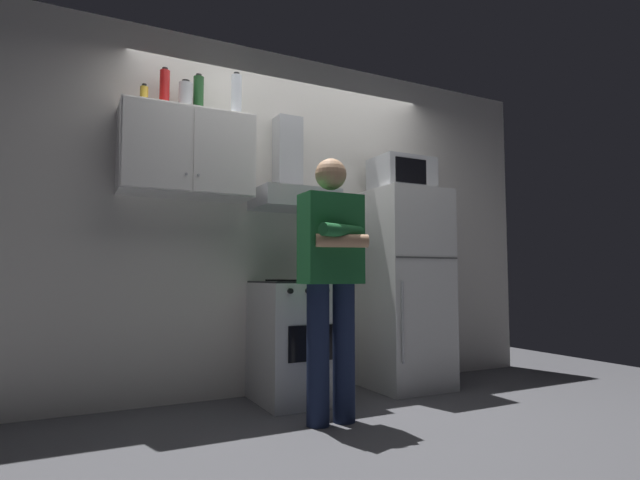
# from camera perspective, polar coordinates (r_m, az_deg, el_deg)

# --- Properties ---
(ground_plane) EXTENTS (7.00, 7.00, 0.00)m
(ground_plane) POSITION_cam_1_polar(r_m,az_deg,el_deg) (3.58, 0.00, -18.68)
(ground_plane) COLOR #4C4C51
(back_wall_tiled) EXTENTS (4.80, 0.10, 2.70)m
(back_wall_tiled) POSITION_cam_1_polar(r_m,az_deg,el_deg) (4.04, -3.83, 2.27)
(back_wall_tiled) COLOR silver
(back_wall_tiled) RESTS_ON ground_plane
(upper_cabinet) EXTENTS (0.90, 0.37, 0.60)m
(upper_cabinet) POSITION_cam_1_polar(r_m,az_deg,el_deg) (3.65, -14.95, 9.50)
(upper_cabinet) COLOR white
(stove_oven) EXTENTS (0.60, 0.62, 0.87)m
(stove_oven) POSITION_cam_1_polar(r_m,az_deg,el_deg) (3.70, -2.48, -11.38)
(stove_oven) COLOR white
(stove_oven) RESTS_ON ground_plane
(range_hood) EXTENTS (0.60, 0.44, 0.75)m
(range_hood) POSITION_cam_1_polar(r_m,az_deg,el_deg) (3.85, -3.20, 6.31)
(range_hood) COLOR #B7BABF
(refrigerator) EXTENTS (0.60, 0.62, 1.60)m
(refrigerator) POSITION_cam_1_polar(r_m,az_deg,el_deg) (4.15, 9.62, -5.46)
(refrigerator) COLOR silver
(refrigerator) RESTS_ON ground_plane
(microwave) EXTENTS (0.48, 0.37, 0.28)m
(microwave) POSITION_cam_1_polar(r_m,az_deg,el_deg) (4.25, 9.32, 7.31)
(microwave) COLOR #B7BABF
(microwave) RESTS_ON refrigerator
(person_standing) EXTENTS (0.38, 0.33, 1.64)m
(person_standing) POSITION_cam_1_polar(r_m,az_deg,el_deg) (3.11, 1.31, -4.10)
(person_standing) COLOR #192342
(person_standing) RESTS_ON ground_plane
(cooking_pot) EXTENTS (0.29, 0.19, 0.12)m
(cooking_pot) POSITION_cam_1_polar(r_m,az_deg,el_deg) (3.62, 0.21, -3.58)
(cooking_pot) COLOR #B7BABF
(cooking_pot) RESTS_ON stove_oven
(bottle_soda_red) EXTENTS (0.07, 0.07, 0.30)m
(bottle_soda_red) POSITION_cam_1_polar(r_m,az_deg,el_deg) (3.78, -17.34, 16.07)
(bottle_soda_red) COLOR red
(bottle_soda_red) RESTS_ON upper_cabinet
(bottle_wine_green) EXTENTS (0.07, 0.07, 0.30)m
(bottle_wine_green) POSITION_cam_1_polar(r_m,az_deg,el_deg) (3.83, -13.73, 15.74)
(bottle_wine_green) COLOR #19471E
(bottle_wine_green) RESTS_ON upper_cabinet
(bottle_canister_steel) EXTENTS (0.09, 0.09, 0.22)m
(bottle_canister_steel) POSITION_cam_1_polar(r_m,az_deg,el_deg) (3.76, -15.13, 15.52)
(bottle_canister_steel) COLOR #B2B5BA
(bottle_canister_steel) RESTS_ON upper_cabinet
(bottle_spice_jar) EXTENTS (0.05, 0.05, 0.16)m
(bottle_spice_jar) POSITION_cam_1_polar(r_m,az_deg,el_deg) (3.73, -19.48, 15.23)
(bottle_spice_jar) COLOR gold
(bottle_spice_jar) RESTS_ON upper_cabinet
(bottle_vodka_clear) EXTENTS (0.08, 0.08, 0.34)m
(bottle_vodka_clear) POSITION_cam_1_polar(r_m,az_deg,el_deg) (3.84, -9.54, 15.92)
(bottle_vodka_clear) COLOR silver
(bottle_vodka_clear) RESTS_ON upper_cabinet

